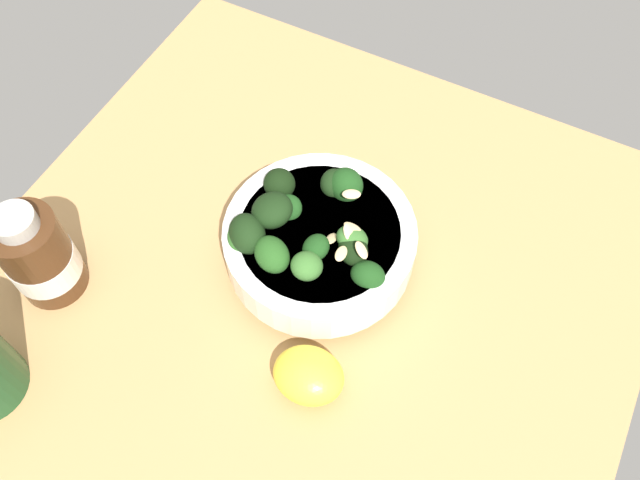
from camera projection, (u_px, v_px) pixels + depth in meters
ground_plane at (307, 293)px, 69.54cm from camera, size 65.40×65.40×4.42cm
bowl_of_broccoli at (317, 239)px, 65.63cm from camera, size 18.86×18.86×9.00cm
lemon_wedge at (309, 375)px, 60.62cm from camera, size 6.15×7.14×3.78cm
bottle_tall at (39, 256)px, 63.39cm from camera, size 6.63×6.63×11.84cm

